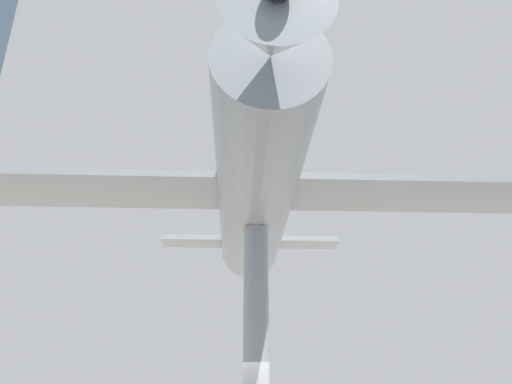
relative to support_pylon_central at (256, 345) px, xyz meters
The scene contains 2 objects.
support_pylon_central is the anchor object (origin of this frame).
suspended_airplane 3.94m from the support_pylon_central, 85.13° to the left, with size 19.68×13.08×3.35m.
Camera 1 is at (1.55, 12.15, 1.65)m, focal length 35.00 mm.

